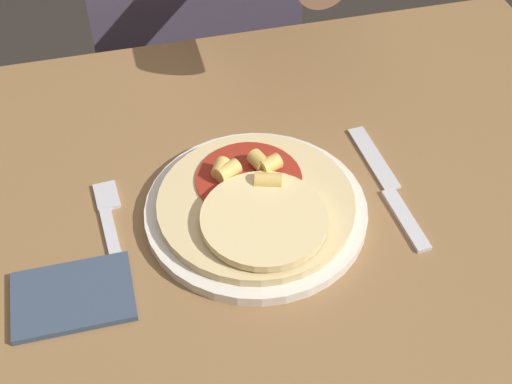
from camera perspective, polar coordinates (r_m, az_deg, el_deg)
name	(u,v)px	position (r m, az deg, el deg)	size (l,w,h in m)	color
dining_table	(231,276)	(0.96, -2.02, -6.76)	(1.11, 0.73, 0.77)	olive
plate	(256,211)	(0.85, 0.00, -1.53)	(0.27, 0.27, 0.01)	silver
pizza	(257,204)	(0.84, 0.08, -0.94)	(0.24, 0.24, 0.04)	#E0C689
fork	(111,227)	(0.86, -11.51, -2.75)	(0.03, 0.18, 0.00)	silver
knife	(389,187)	(0.90, 10.57, 0.40)	(0.03, 0.22, 0.00)	silver
napkin	(73,296)	(0.80, -14.45, -8.07)	(0.13, 0.09, 0.01)	#38475B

